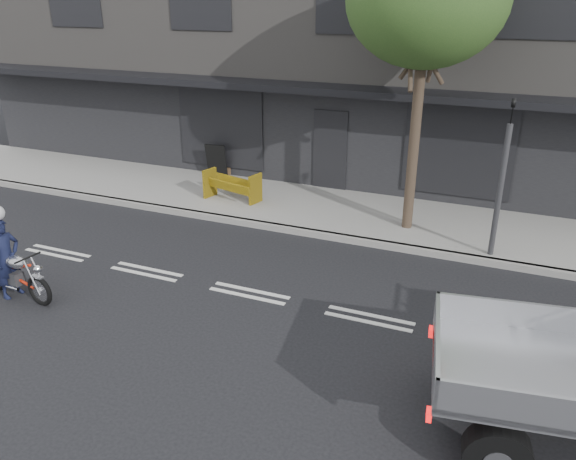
# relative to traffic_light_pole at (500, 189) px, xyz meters

# --- Properties ---
(ground) EXTENTS (80.00, 80.00, 0.00)m
(ground) POSITION_rel_traffic_light_pole_xyz_m (-4.20, -3.35, -1.65)
(ground) COLOR black
(ground) RESTS_ON ground
(sidewalk) EXTENTS (32.00, 3.20, 0.15)m
(sidewalk) POSITION_rel_traffic_light_pole_xyz_m (-4.20, 1.35, -1.58)
(sidewalk) COLOR gray
(sidewalk) RESTS_ON ground
(kerb) EXTENTS (32.00, 0.20, 0.15)m
(kerb) POSITION_rel_traffic_light_pole_xyz_m (-4.20, -0.25, -1.58)
(kerb) COLOR gray
(kerb) RESTS_ON ground
(building_main) EXTENTS (26.00, 10.00, 8.00)m
(building_main) POSITION_rel_traffic_light_pole_xyz_m (-4.20, 7.95, 2.35)
(building_main) COLOR slate
(building_main) RESTS_ON ground
(traffic_light_pole) EXTENTS (0.12, 0.12, 3.50)m
(traffic_light_pole) POSITION_rel_traffic_light_pole_xyz_m (0.00, 0.00, 0.00)
(traffic_light_pole) COLOR #2D2D30
(traffic_light_pole) RESTS_ON ground
(motorcycle) EXTENTS (1.88, 0.55, 0.97)m
(motorcycle) POSITION_rel_traffic_light_pole_xyz_m (-8.24, -5.15, -1.15)
(motorcycle) COLOR black
(motorcycle) RESTS_ON ground
(rider) EXTENTS (0.44, 0.61, 1.57)m
(rider) POSITION_rel_traffic_light_pole_xyz_m (-8.39, -5.15, -0.86)
(rider) COLOR black
(rider) RESTS_ON ground
(construction_barrier) EXTENTS (1.60, 0.96, 0.84)m
(construction_barrier) POSITION_rel_traffic_light_pole_xyz_m (-6.81, 0.71, -1.08)
(construction_barrier) COLOR yellow
(construction_barrier) RESTS_ON sidewalk
(sandwich_board) EXTENTS (0.68, 0.48, 1.02)m
(sandwich_board) POSITION_rel_traffic_light_pole_xyz_m (-8.26, 2.65, -0.99)
(sandwich_board) COLOR black
(sandwich_board) RESTS_ON sidewalk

